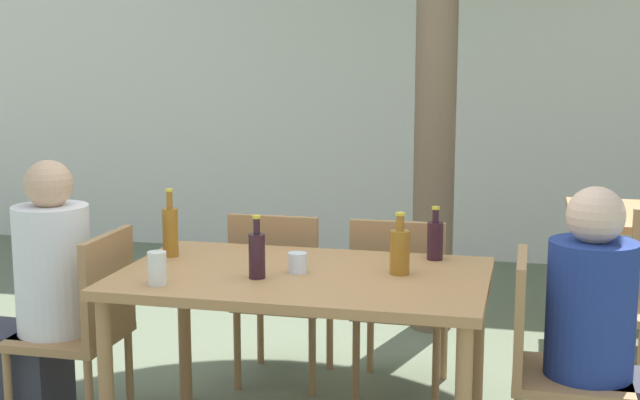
{
  "coord_description": "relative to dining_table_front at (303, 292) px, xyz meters",
  "views": [
    {
      "loc": [
        0.89,
        -3.39,
        1.66
      ],
      "look_at": [
        0.0,
        0.3,
        1.02
      ],
      "focal_mm": 50.0,
      "sensor_mm": 36.0,
      "label": 1
    }
  ],
  "objects": [
    {
      "name": "patio_chair_2",
      "position": [
        -0.3,
        0.69,
        -0.19
      ],
      "size": [
        0.44,
        0.44,
        0.88
      ],
      "rotation": [
        0.0,
        0.0,
        3.14
      ],
      "color": "#A87A4C",
      "rests_on": "ground_plane"
    },
    {
      "name": "cafe_building_wall",
      "position": [
        0.0,
        3.66,
        0.71
      ],
      "size": [
        10.0,
        0.08,
        2.8
      ],
      "color": "white",
      "rests_on": "ground_plane"
    },
    {
      "name": "patio_chair_1",
      "position": [
        0.98,
        0.0,
        -0.19
      ],
      "size": [
        0.44,
        0.44,
        0.88
      ],
      "rotation": [
        0.0,
        0.0,
        1.57
      ],
      "color": "#A87A4C",
      "rests_on": "ground_plane"
    },
    {
      "name": "person_seated_1",
      "position": [
        1.21,
        -0.0,
        -0.17
      ],
      "size": [
        0.57,
        0.33,
        1.16
      ],
      "rotation": [
        0.0,
        0.0,
        1.57
      ],
      "color": "#383842",
      "rests_on": "ground_plane"
    },
    {
      "name": "wine_bottle_3",
      "position": [
        0.5,
        0.36,
        0.17
      ],
      "size": [
        0.07,
        0.07,
        0.23
      ],
      "color": "#331923",
      "rests_on": "dining_table_front"
    },
    {
      "name": "amber_bottle_2",
      "position": [
        -0.64,
        0.15,
        0.2
      ],
      "size": [
        0.07,
        0.07,
        0.3
      ],
      "color": "#9E661E",
      "rests_on": "dining_table_front"
    },
    {
      "name": "amber_bottle_0",
      "position": [
        0.38,
        0.07,
        0.18
      ],
      "size": [
        0.08,
        0.08,
        0.25
      ],
      "color": "#9E661E",
      "rests_on": "dining_table_front"
    },
    {
      "name": "person_seated_0",
      "position": [
        -1.21,
        -0.0,
        -0.15
      ],
      "size": [
        0.56,
        0.33,
        1.2
      ],
      "rotation": [
        0.0,
        0.0,
        -1.57
      ],
      "color": "#383842",
      "rests_on": "ground_plane"
    },
    {
      "name": "drinking_glass_1",
      "position": [
        -0.02,
        0.0,
        0.12
      ],
      "size": [
        0.08,
        0.08,
        0.08
      ],
      "color": "white",
      "rests_on": "dining_table_front"
    },
    {
      "name": "drinking_glass_0",
      "position": [
        -0.5,
        -0.31,
        0.15
      ],
      "size": [
        0.07,
        0.07,
        0.13
      ],
      "color": "silver",
      "rests_on": "dining_table_front"
    },
    {
      "name": "patio_chair_0",
      "position": [
        -0.98,
        0.0,
        -0.19
      ],
      "size": [
        0.44,
        0.44,
        0.88
      ],
      "rotation": [
        0.0,
        0.0,
        -1.57
      ],
      "color": "#A87A4C",
      "rests_on": "ground_plane"
    },
    {
      "name": "wine_bottle_1",
      "position": [
        -0.15,
        -0.12,
        0.18
      ],
      "size": [
        0.07,
        0.07,
        0.25
      ],
      "color": "#331923",
      "rests_on": "dining_table_front"
    },
    {
      "name": "patio_chair_3",
      "position": [
        0.3,
        0.69,
        -0.19
      ],
      "size": [
        0.44,
        0.44,
        0.88
      ],
      "rotation": [
        0.0,
        0.0,
        3.14
      ],
      "color": "#A87A4C",
      "rests_on": "ground_plane"
    },
    {
      "name": "dining_table_front",
      "position": [
        0.0,
        0.0,
        0.0
      ],
      "size": [
        1.49,
        0.92,
        0.77
      ],
      "color": "#B27F4C",
      "rests_on": "ground_plane"
    }
  ]
}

